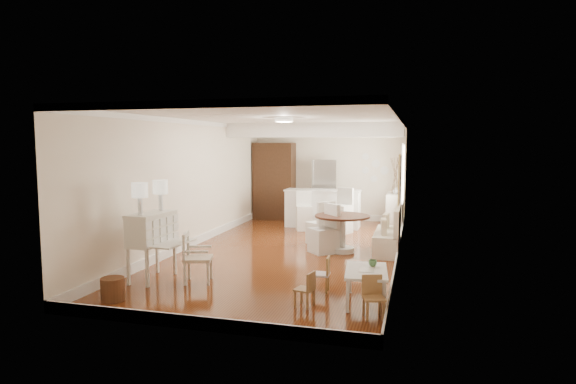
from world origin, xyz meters
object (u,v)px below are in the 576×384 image
at_px(pantry_cabinet, 274,181).
at_px(bar_stool_right, 341,211).
at_px(slip_chair_near, 323,229).
at_px(fridge, 336,191).
at_px(secretary_bureau, 152,246).
at_px(gustavian_armchair, 198,258).
at_px(wicker_basket, 113,289).
at_px(kids_chair_c, 374,297).
at_px(kids_chair_b, 321,274).
at_px(bar_stool_left, 304,211).
at_px(kids_chair_a, 304,289).
at_px(breakfast_counter, 323,208).
at_px(kids_table, 366,286).
at_px(dining_table, 342,234).
at_px(slip_chair_far, 320,222).

bearing_deg(pantry_cabinet, bar_stool_right, -38.04).
bearing_deg(bar_stool_right, slip_chair_near, -66.20).
relative_size(pantry_cabinet, fridge, 1.28).
xyz_separation_m(secretary_bureau, gustavian_armchair, (0.81, 0.06, -0.16)).
bearing_deg(wicker_basket, kids_chair_c, 4.14).
xyz_separation_m(kids_chair_c, bar_stool_right, (-1.34, 5.89, 0.29)).
bearing_deg(kids_chair_b, fridge, -175.44).
distance_m(kids_chair_b, slip_chair_near, 2.68).
distance_m(bar_stool_left, fridge, 1.78).
bearing_deg(secretary_bureau, bar_stool_right, 68.30).
height_order(secretary_bureau, kids_chair_a, secretary_bureau).
distance_m(kids_chair_a, bar_stool_left, 5.98).
distance_m(bar_stool_right, pantry_cabinet, 3.00).
height_order(bar_stool_left, bar_stool_right, bar_stool_right).
distance_m(secretary_bureau, breakfast_counter, 6.03).
xyz_separation_m(kids_chair_a, bar_stool_right, (-0.36, 5.68, 0.32)).
bearing_deg(secretary_bureau, kids_chair_a, -9.17).
bearing_deg(wicker_basket, bar_stool_left, 77.42).
bearing_deg(kids_chair_a, gustavian_armchair, -95.57).
bearing_deg(fridge, kids_table, -77.27).
xyz_separation_m(dining_table, slip_chair_near, (-0.37, -0.16, 0.12)).
height_order(kids_table, slip_chair_near, slip_chair_near).
relative_size(gustavian_armchair, slip_chair_near, 0.81).
bearing_deg(pantry_cabinet, kids_chair_c, -64.58).
xyz_separation_m(dining_table, breakfast_counter, (-0.97, 2.89, 0.12)).
bearing_deg(kids_chair_c, gustavian_armchair, 143.82).
bearing_deg(bar_stool_left, kids_chair_c, -86.88).
bearing_deg(kids_chair_b, wicker_basket, -69.68).
bearing_deg(dining_table, slip_chair_near, -157.03).
height_order(gustavian_armchair, kids_chair_c, gustavian_armchair).
relative_size(dining_table, bar_stool_left, 1.13).
bearing_deg(kids_chair_a, bar_stool_right, -162.14).
bearing_deg(breakfast_counter, bar_stool_right, -49.90).
relative_size(kids_chair_a, fridge, 0.28).
bearing_deg(fridge, bar_stool_right, -76.84).
distance_m(secretary_bureau, kids_chair_c, 3.87).
bearing_deg(secretary_bureau, dining_table, 49.99).
relative_size(slip_chair_far, bar_stool_left, 0.97).
distance_m(kids_chair_a, bar_stool_right, 5.70).
xyz_separation_m(kids_chair_c, breakfast_counter, (-1.96, 6.62, 0.23)).
distance_m(wicker_basket, dining_table, 4.87).
xyz_separation_m(kids_chair_c, bar_stool_left, (-2.34, 6.03, 0.23)).
bearing_deg(breakfast_counter, fridge, 79.22).
distance_m(kids_table, pantry_cabinet, 7.98).
xyz_separation_m(secretary_bureau, kids_chair_a, (2.78, -0.65, -0.32)).
distance_m(gustavian_armchair, breakfast_counter, 5.79).
relative_size(kids_chair_c, pantry_cabinet, 0.25).
bearing_deg(pantry_cabinet, slip_chair_far, -57.76).
relative_size(dining_table, fridge, 0.64).
relative_size(kids_chair_b, fridge, 0.32).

